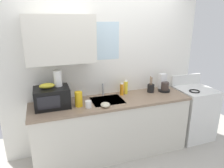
{
  "coord_description": "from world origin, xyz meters",
  "views": [
    {
      "loc": [
        -0.93,
        -2.66,
        2.06
      ],
      "look_at": [
        0.0,
        0.0,
        1.15
      ],
      "focal_mm": 33.12,
      "sensor_mm": 36.0,
      "label": 1
    }
  ],
  "objects": [
    {
      "name": "coffee_maker",
      "position": [
        0.94,
        0.11,
        1.0
      ],
      "size": [
        0.19,
        0.21,
        0.28
      ],
      "color": "black",
      "rests_on": "counter_unit"
    },
    {
      "name": "cereal_canister",
      "position": [
        -0.5,
        -0.05,
        1.0
      ],
      "size": [
        0.1,
        0.1,
        0.21
      ],
      "primitive_type": "cylinder",
      "color": "gold",
      "rests_on": "counter_unit"
    },
    {
      "name": "sink_faucet",
      "position": [
        -0.07,
        0.24,
        1.0
      ],
      "size": [
        0.03,
        0.03,
        0.19
      ],
      "primitive_type": "cylinder",
      "color": "#B2B5BA",
      "rests_on": "counter_unit"
    },
    {
      "name": "dish_soap_bottle_orange",
      "position": [
        0.21,
        0.15,
        1.0
      ],
      "size": [
        0.06,
        0.06,
        0.22
      ],
      "color": "orange",
      "rests_on": "counter_unit"
    },
    {
      "name": "counter_unit",
      "position": [
        -0.0,
        0.0,
        0.46
      ],
      "size": [
        2.35,
        0.63,
        0.9
      ],
      "color": "silver",
      "rests_on": "ground"
    },
    {
      "name": "mug_white",
      "position": [
        -0.39,
        -0.14,
        0.95
      ],
      "size": [
        0.08,
        0.08,
        0.09
      ],
      "primitive_type": "cylinder",
      "color": "white",
      "rests_on": "counter_unit"
    },
    {
      "name": "small_bowl",
      "position": [
        -0.17,
        -0.2,
        0.93
      ],
      "size": [
        0.13,
        0.13,
        0.06
      ],
      "primitive_type": "ellipsoid",
      "color": "beige",
      "rests_on": "counter_unit"
    },
    {
      "name": "kitchen_wall_assembly",
      "position": [
        -0.12,
        0.31,
        1.35
      ],
      "size": [
        3.12,
        0.42,
        2.5
      ],
      "color": "white",
      "rests_on": "ground"
    },
    {
      "name": "microwave",
      "position": [
        -0.84,
        0.05,
        1.04
      ],
      "size": [
        0.46,
        0.35,
        0.27
      ],
      "color": "black",
      "rests_on": "counter_unit"
    },
    {
      "name": "utensil_crock",
      "position": [
        0.71,
        0.12,
        0.97
      ],
      "size": [
        0.11,
        0.11,
        0.27
      ],
      "color": "black",
      "rests_on": "counter_unit"
    },
    {
      "name": "banana_bunch",
      "position": [
        -0.89,
        0.05,
        1.2
      ],
      "size": [
        0.2,
        0.11,
        0.07
      ],
      "primitive_type": "ellipsoid",
      "color": "gold",
      "rests_on": "microwave"
    },
    {
      "name": "paper_towel_roll",
      "position": [
        -0.74,
        0.1,
        1.28
      ],
      "size": [
        0.11,
        0.11,
        0.22
      ],
      "primitive_type": "cylinder",
      "color": "white",
      "rests_on": "microwave"
    },
    {
      "name": "dish_soap_bottle_yellow",
      "position": [
        0.3,
        0.19,
        1.01
      ],
      "size": [
        0.06,
        0.06,
        0.24
      ],
      "color": "yellow",
      "rests_on": "counter_unit"
    },
    {
      "name": "stove_range",
      "position": [
        1.52,
        0.0,
        0.46
      ],
      "size": [
        0.6,
        0.6,
        1.08
      ],
      "color": "white",
      "rests_on": "ground"
    }
  ]
}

